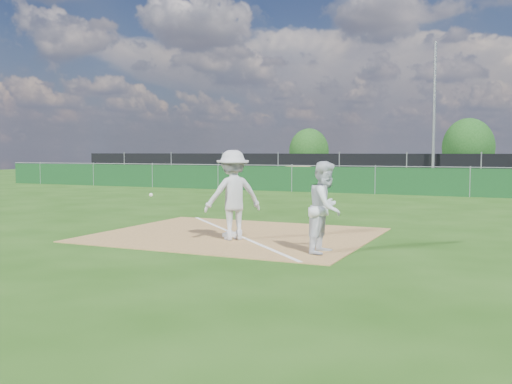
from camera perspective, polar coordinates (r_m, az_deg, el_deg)
ground at (r=21.34m, az=8.84°, el=-1.11°), size 90.00×90.00×0.00m
infield_dirt at (r=12.96m, az=-2.07°, el=-4.31°), size 6.00×5.00×0.02m
foul_line at (r=12.96m, az=-2.07°, el=-4.24°), size 5.01×5.01×0.01m
green_fence at (r=26.13m, az=11.83°, el=1.11°), size 44.00×0.05×1.20m
dirt_mound at (r=30.92m, az=4.20°, el=1.59°), size 3.38×2.60×1.17m
black_fence at (r=33.96m, az=14.82°, el=2.21°), size 46.00×0.04×1.80m
parking_lot at (r=38.93m, az=16.05°, el=1.08°), size 46.00×9.00×0.01m
light_pole at (r=33.50m, az=17.38°, el=7.45°), size 0.16×0.16×8.00m
first_base at (r=12.72m, az=-2.38°, el=-4.25°), size 0.40×0.40×0.07m
play_at_first at (r=12.09m, az=-2.32°, el=-0.31°), size 2.56×1.36×1.90m
runner at (r=10.64m, az=6.98°, el=-1.55°), size 0.68×0.86×1.72m
car_left at (r=39.71m, az=8.22°, el=2.39°), size 4.97×3.19×1.57m
car_mid at (r=38.39m, az=13.12°, el=2.26°), size 4.75×1.80×1.55m
tree_left at (r=46.61m, az=5.31°, el=4.08°), size 3.22×3.22×3.82m
tree_mid at (r=43.78m, az=20.46°, el=4.20°), size 3.65×3.65×4.33m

